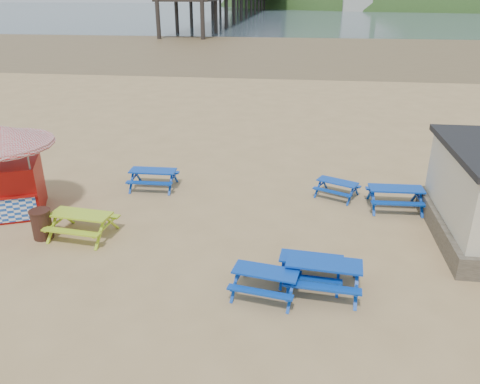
# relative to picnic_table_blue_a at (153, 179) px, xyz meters

# --- Properties ---
(ground) EXTENTS (400.00, 400.00, 0.00)m
(ground) POSITION_rel_picnic_table_blue_a_xyz_m (3.76, -3.76, -0.40)
(ground) COLOR tan
(ground) RESTS_ON ground
(wet_sand) EXTENTS (400.00, 400.00, 0.00)m
(wet_sand) POSITION_rel_picnic_table_blue_a_xyz_m (3.76, 51.24, -0.39)
(wet_sand) COLOR brown
(wet_sand) RESTS_ON ground
(sea) EXTENTS (400.00, 400.00, 0.00)m
(sea) POSITION_rel_picnic_table_blue_a_xyz_m (3.76, 166.24, -0.39)
(sea) COLOR #4B5E6C
(sea) RESTS_ON ground
(picnic_table_blue_a) EXTENTS (1.92, 1.56, 0.79)m
(picnic_table_blue_a) POSITION_rel_picnic_table_blue_a_xyz_m (0.00, 0.00, 0.00)
(picnic_table_blue_a) COLOR #0C3EB4
(picnic_table_blue_a) RESTS_ON ground
(picnic_table_blue_b) EXTENTS (1.96, 1.81, 0.66)m
(picnic_table_blue_b) POSITION_rel_picnic_table_blue_a_xyz_m (7.52, 0.09, -0.07)
(picnic_table_blue_b) COLOR #0C3EB4
(picnic_table_blue_b) RESTS_ON ground
(picnic_table_blue_c) EXTENTS (2.04, 1.67, 0.83)m
(picnic_table_blue_c) POSITION_rel_picnic_table_blue_a_xyz_m (9.62, -0.73, 0.02)
(picnic_table_blue_c) COLOR #0C3EB4
(picnic_table_blue_c) RESTS_ON ground
(picnic_table_blue_d) EXTENTS (1.88, 1.57, 0.74)m
(picnic_table_blue_d) POSITION_rel_picnic_table_blue_a_xyz_m (6.44, -5.98, -0.02)
(picnic_table_blue_d) COLOR #0C3EB4
(picnic_table_blue_d) RESTS_ON ground
(picnic_table_blue_e) EXTENTS (1.96, 1.68, 0.74)m
(picnic_table_blue_e) POSITION_rel_picnic_table_blue_a_xyz_m (5.22, -6.79, -0.03)
(picnic_table_blue_e) COLOR #0C3EB4
(picnic_table_blue_e) RESTS_ON ground
(picnic_table_blue_f) EXTENTS (2.17, 1.81, 0.86)m
(picnic_table_blue_f) POSITION_rel_picnic_table_blue_a_xyz_m (6.77, -6.36, 0.03)
(picnic_table_blue_f) COLOR #0C3EB4
(picnic_table_blue_f) RESTS_ON ground
(picnic_table_yellow) EXTENTS (2.16, 1.81, 0.84)m
(picnic_table_yellow) POSITION_rel_picnic_table_blue_a_xyz_m (-1.11, -4.34, 0.02)
(picnic_table_yellow) COLOR #BACD27
(picnic_table_yellow) RESTS_ON ground
(ice_cream_kiosk) EXTENTS (4.87, 4.87, 3.32)m
(ice_cream_kiosk) POSITION_rel_picnic_table_blue_a_xyz_m (-4.49, -2.91, 1.69)
(ice_cream_kiosk) COLOR #990D0A
(ice_cream_kiosk) RESTS_ON ground
(litter_bin) EXTENTS (0.69, 0.69, 1.01)m
(litter_bin) POSITION_rel_picnic_table_blue_a_xyz_m (-2.38, -4.63, 0.12)
(litter_bin) COLOR #3B1E16
(litter_bin) RESTS_ON ground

